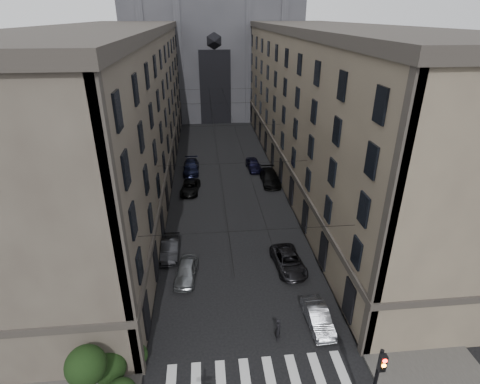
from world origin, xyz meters
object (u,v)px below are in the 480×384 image
object	(u,v)px
car_right_near	(318,317)
car_right_far	(254,165)
pedestrian	(278,329)
car_left_far	(191,167)
car_right_midnear	(289,261)
car_right_midfar	(270,178)
gothic_tower	(212,26)
car_left_midfar	(190,188)
traffic_light_right	(377,379)
car_left_near	(186,271)
car_left_midnear	(170,248)

from	to	relation	value
car_right_near	car_right_far	bearing A→B (deg)	89.42
pedestrian	car_right_near	bearing A→B (deg)	-55.27
car_left_far	car_right_midnear	distance (m)	24.52
car_right_midfar	car_right_midnear	bearing A→B (deg)	-94.22
gothic_tower	car_left_far	world-z (taller)	gothic_tower
car_left_midfar	car_right_near	world-z (taller)	car_right_near
gothic_tower	traffic_light_right	bearing A→B (deg)	-85.62
car_left_near	car_right_midnear	world-z (taller)	car_left_near
car_left_near	car_right_midfar	world-z (taller)	car_right_midfar
traffic_light_right	car_right_midfar	xyz separation A→B (m)	(0.12, 31.75, -2.50)
gothic_tower	car_left_midnear	bearing A→B (deg)	-96.23
traffic_light_right	car_left_near	world-z (taller)	traffic_light_right
car_right_midfar	pedestrian	distance (m)	25.97
car_left_midnear	car_right_far	distance (m)	22.36
car_left_midnear	car_right_near	distance (m)	14.66
car_right_near	pedestrian	size ratio (longest dim) A/B	2.39
gothic_tower	car_left_midfar	world-z (taller)	gothic_tower
car_left_midfar	car_right_midfar	size ratio (longest dim) A/B	0.84
car_left_near	car_right_far	xyz separation A→B (m)	(8.78, 23.39, 0.05)
gothic_tower	pedestrian	size ratio (longest dim) A/B	33.42
car_left_far	car_right_near	world-z (taller)	car_left_far
gothic_tower	car_right_far	bearing A→B (deg)	-83.42
car_left_midfar	car_right_far	distance (m)	10.99
car_right_far	car_left_far	bearing A→B (deg)	176.17
gothic_tower	car_right_far	xyz separation A→B (m)	(4.20, -36.42, -17.03)
car_left_far	car_right_near	size ratio (longest dim) A/B	1.26
car_left_far	pedestrian	world-z (taller)	pedestrian
car_left_near	car_left_far	distance (m)	23.43
gothic_tower	car_right_midnear	distance (m)	61.83
car_left_midnear	car_left_far	bearing A→B (deg)	85.69
gothic_tower	traffic_light_right	size ratio (longest dim) A/B	11.15
car_left_far	car_right_midfar	bearing A→B (deg)	-25.13
car_left_midfar	car_right_far	world-z (taller)	car_right_far
gothic_tower	car_right_midnear	size ratio (longest dim) A/B	11.57
car_right_near	car_right_midnear	xyz separation A→B (m)	(-0.63, 6.68, 0.01)
car_left_midfar	car_right_near	distance (m)	24.81
car_left_midnear	pedestrian	xyz separation A→B (m)	(7.94, -10.72, 0.13)
car_right_midfar	car_left_midnear	bearing A→B (deg)	-127.82
gothic_tower	car_left_midnear	distance (m)	59.09
car_left_far	pedestrian	xyz separation A→B (m)	(6.39, -30.57, 0.11)
car_left_near	car_right_far	size ratio (longest dim) A/B	0.93
gothic_tower	traffic_light_right	world-z (taller)	gothic_tower
car_right_midnear	car_right_midfar	xyz separation A→B (m)	(1.52, 17.98, 0.10)
car_right_near	car_right_midfar	bearing A→B (deg)	86.13
car_right_midfar	car_right_near	bearing A→B (deg)	-91.45
gothic_tower	car_right_near	world-z (taller)	gothic_tower
gothic_tower	car_right_midfar	xyz separation A→B (m)	(5.72, -41.29, -17.00)
car_right_midnear	car_right_midfar	bearing A→B (deg)	80.47
car_right_midnear	car_left_far	bearing A→B (deg)	106.30
car_left_midfar	car_right_midnear	size ratio (longest dim) A/B	0.91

